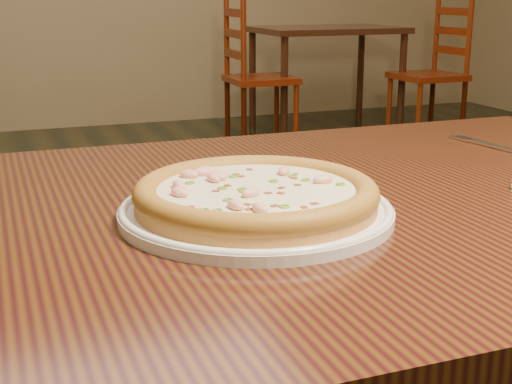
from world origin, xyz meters
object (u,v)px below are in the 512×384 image
object	(u,v)px
plate	(256,210)
pizza	(256,194)
hero_table	(329,269)
chair_c	(253,78)
chair_d	(434,75)
bg_table_right	(327,41)

from	to	relation	value
plate	pizza	bearing A→B (deg)	150.04
plate	pizza	world-z (taller)	pizza
hero_table	pizza	bearing A→B (deg)	-157.56
pizza	chair_c	bearing A→B (deg)	69.53
plate	chair_d	size ratio (longest dim) A/B	0.33
pizza	chair_d	world-z (taller)	chair_d
plate	chair_c	xyz separation A→B (m)	(1.38, 3.70, -0.32)
hero_table	pizza	world-z (taller)	pizza
chair_d	hero_table	bearing A→B (deg)	-126.29
chair_c	chair_d	distance (m)	1.27
pizza	plate	bearing A→B (deg)	-29.96
chair_d	bg_table_right	bearing A→B (deg)	142.51
pizza	chair_c	size ratio (longest dim) A/B	0.29
chair_d	chair_c	bearing A→B (deg)	169.28
chair_c	chair_d	size ratio (longest dim) A/B	1.00
pizza	chair_d	distance (m)	4.36
chair_c	bg_table_right	bearing A→B (deg)	19.46
plate	bg_table_right	world-z (taller)	plate
plate	hero_table	bearing A→B (deg)	22.62
pizza	hero_table	bearing A→B (deg)	22.44
plate	bg_table_right	distance (m)	4.41
plate	chair_d	bearing A→B (deg)	52.82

